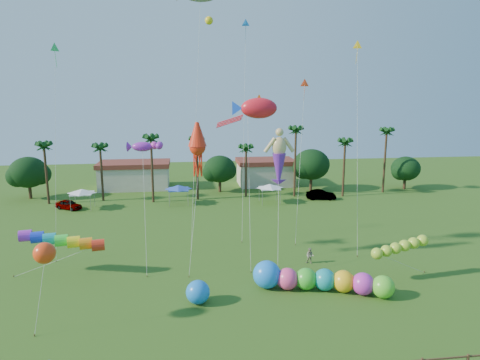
{
  "coord_description": "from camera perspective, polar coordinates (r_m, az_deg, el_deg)",
  "views": [
    {
      "loc": [
        -4.85,
        -27.49,
        16.51
      ],
      "look_at": [
        0.0,
        10.0,
        9.0
      ],
      "focal_mm": 32.0,
      "sensor_mm": 36.0,
      "label": 1
    }
  ],
  "objects": [
    {
      "name": "orange_ball_kite",
      "position": [
        33.03,
        -24.62,
        -8.86
      ],
      "size": [
        1.9,
        1.9,
        6.5
      ],
      "color": "#FF3F14",
      "rests_on": "ground"
    },
    {
      "name": "car_b",
      "position": [
        70.11,
        10.75,
        -1.94
      ],
      "size": [
        4.88,
        2.35,
        1.54
      ],
      "primitive_type": "imported",
      "rotation": [
        0.0,
        0.0,
        1.41
      ],
      "color": "#4C4C54",
      "rests_on": "ground"
    },
    {
      "name": "squid_kite",
      "position": [
        40.86,
        -5.69,
        4.36
      ],
      "size": [
        2.29,
        4.46,
        14.15
      ],
      "color": "red",
      "rests_on": "ground"
    },
    {
      "name": "delta_kite_red",
      "position": [
        49.25,
        8.59,
        12.16
      ],
      "size": [
        2.02,
        3.23,
        18.33
      ],
      "color": "#F4411B",
      "rests_on": "ground"
    },
    {
      "name": "car_a",
      "position": [
        67.87,
        -21.88,
        -3.06
      ],
      "size": [
        4.39,
        3.55,
        1.41
      ],
      "primitive_type": "imported",
      "rotation": [
        0.0,
        0.0,
        1.03
      ],
      "color": "#4C4C54",
      "rests_on": "ground"
    },
    {
      "name": "delta_kite_blue",
      "position": [
        51.71,
        0.74,
        19.31
      ],
      "size": [
        1.63,
        5.0,
        25.09
      ],
      "color": "blue",
      "rests_on": "ground"
    },
    {
      "name": "tent_row",
      "position": [
        65.3,
        -8.22,
        -1.05
      ],
      "size": [
        31.0,
        4.0,
        0.6
      ],
      "color": "white",
      "rests_on": "ground"
    },
    {
      "name": "delta_kite_yellow",
      "position": [
        48.82,
        15.39,
        16.29
      ],
      "size": [
        1.48,
        5.33,
        22.22
      ],
      "color": "yellow",
      "rests_on": "ground"
    },
    {
      "name": "blue_ball",
      "position": [
        35.67,
        -5.64,
        -14.65
      ],
      "size": [
        1.94,
        1.94,
        1.94
      ],
      "primitive_type": "sphere",
      "color": "#1A7BEC",
      "rests_on": "ground"
    },
    {
      "name": "lobster_kite",
      "position": [
        43.31,
        -12.88,
        4.35
      ],
      "size": [
        3.92,
        6.47,
        12.22
      ],
      "color": "purple",
      "rests_on": "ground"
    },
    {
      "name": "tree_line",
      "position": [
        73.02,
        -0.65,
        1.59
      ],
      "size": [
        69.46,
        8.91,
        11.0
      ],
      "color": "#3A2819",
      "rests_on": "ground"
    },
    {
      "name": "fish_kite",
      "position": [
        42.88,
        2.55,
        9.55
      ],
      "size": [
        5.74,
        6.55,
        16.4
      ],
      "color": "red",
      "rests_on": "ground"
    },
    {
      "name": "spectator_b",
      "position": [
        43.76,
        9.31,
        -9.96
      ],
      "size": [
        0.97,
        0.9,
        1.6
      ],
      "primitive_type": "imported",
      "rotation": [
        0.0,
        0.0,
        -0.48
      ],
      "color": "gray",
      "rests_on": "ground"
    },
    {
      "name": "caterpillar_inflatable",
      "position": [
        38.1,
        10.16,
        -12.95
      ],
      "size": [
        11.67,
        5.57,
        2.42
      ],
      "rotation": [
        0.0,
        0.0,
        -0.31
      ],
      "color": "#FF438B",
      "rests_on": "ground"
    },
    {
      "name": "merman_kite",
      "position": [
        41.65,
        5.23,
        2.6
      ],
      "size": [
        2.49,
        5.35,
        12.94
      ],
      "color": "#D5B879",
      "rests_on": "ground"
    },
    {
      "name": "buildings_row",
      "position": [
        78.86,
        -5.97,
        0.57
      ],
      "size": [
        35.0,
        7.0,
        4.0
      ],
      "color": "beige",
      "rests_on": "ground"
    },
    {
      "name": "green_worm",
      "position": [
        40.28,
        17.8,
        -9.33
      ],
      "size": [
        8.4,
        3.26,
        3.36
      ],
      "color": "#A0CF2E",
      "rests_on": "ground"
    },
    {
      "name": "delta_kite_green",
      "position": [
        48.2,
        -23.46,
        15.25
      ],
      "size": [
        1.06,
        4.2,
        21.69
      ],
      "color": "#30CF66",
      "rests_on": "ground"
    },
    {
      "name": "rainbow_tube",
      "position": [
        42.27,
        -21.04,
        -8.22
      ],
      "size": [
        9.9,
        1.32,
        3.52
      ],
      "color": "red",
      "rests_on": "ground"
    },
    {
      "name": "ground",
      "position": [
        32.44,
        2.4,
        -19.37
      ],
      "size": [
        160.0,
        160.0,
        0.0
      ],
      "primitive_type": "plane",
      "color": "#285116",
      "rests_on": "ground"
    }
  ]
}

